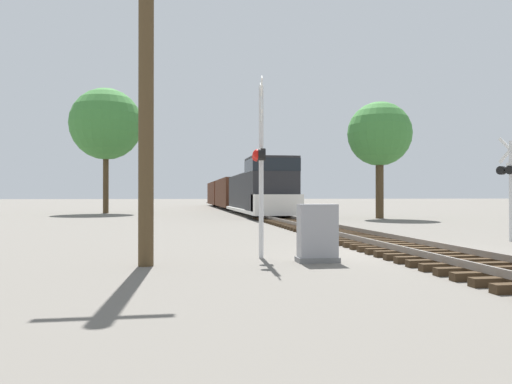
% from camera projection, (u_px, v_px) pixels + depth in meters
% --- Properties ---
extents(ground_plane, '(400.00, 400.00, 0.00)m').
position_uv_depth(ground_plane, '(407.00, 252.00, 13.84)').
color(ground_plane, '#666059').
extents(rail_track_bed, '(2.60, 160.00, 0.31)m').
position_uv_depth(rail_track_bed, '(407.00, 248.00, 13.84)').
color(rail_track_bed, '#382819').
rests_on(rail_track_bed, ground).
extents(freight_train, '(3.15, 47.88, 4.12)m').
position_uv_depth(freight_train, '(235.00, 193.00, 53.56)').
color(freight_train, '#232326').
rests_on(freight_train, ground).
extents(crossing_signal_near, '(0.43, 1.01, 4.54)m').
position_uv_depth(crossing_signal_near, '(260.00, 159.00, 12.65)').
color(crossing_signal_near, silver).
rests_on(crossing_signal_near, ground).
extents(crossing_signal_far, '(0.59, 1.00, 3.62)m').
position_uv_depth(crossing_signal_far, '(511.00, 175.00, 17.10)').
color(crossing_signal_far, silver).
rests_on(crossing_signal_far, ground).
extents(relay_cabinet, '(1.00, 0.51, 1.38)m').
position_uv_depth(relay_cabinet, '(317.00, 234.00, 11.86)').
color(relay_cabinet, slate).
rests_on(relay_cabinet, ground).
extents(utility_pole, '(1.80, 0.34, 7.96)m').
position_uv_depth(utility_pole, '(146.00, 85.00, 11.22)').
color(utility_pole, '#4C3A23').
rests_on(utility_pole, ground).
extents(tree_far_right, '(4.37, 4.37, 7.99)m').
position_uv_depth(tree_far_right, '(380.00, 135.00, 34.12)').
color(tree_far_right, '#473521').
rests_on(tree_far_right, ground).
extents(tree_mid_background, '(6.27, 6.27, 10.99)m').
position_uv_depth(tree_mid_background, '(106.00, 124.00, 43.80)').
color(tree_mid_background, '#473521').
rests_on(tree_mid_background, ground).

